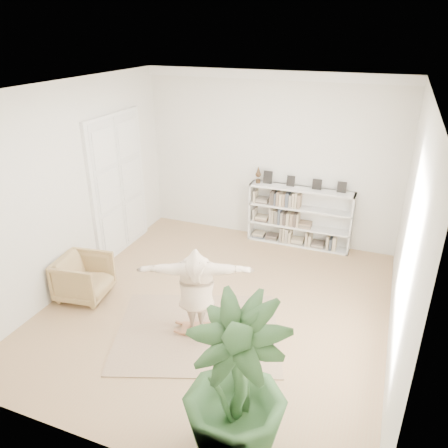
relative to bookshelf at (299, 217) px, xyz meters
name	(u,v)px	position (x,y,z in m)	size (l,w,h in m)	color
floor	(218,306)	(-0.74, -2.82, -0.64)	(6.00, 6.00, 0.00)	#A88057
room_shell	(273,75)	(-0.74, 0.12, 2.87)	(6.00, 6.00, 6.00)	silver
doors	(119,186)	(-3.45, -1.52, 0.76)	(0.09, 1.78, 2.92)	white
bookshelf	(299,217)	(0.00, 0.00, 0.00)	(2.20, 0.35, 1.64)	silver
armchair	(84,277)	(-3.04, -3.38, -0.25)	(0.82, 0.84, 0.77)	tan
rug	(198,332)	(-0.78, -3.57, -0.63)	(2.50, 2.00, 0.02)	tan
rocker_board	(198,329)	(-0.78, -3.57, -0.57)	(0.56, 0.45, 0.10)	#9B613E
person	(196,288)	(-0.78, -3.57, 0.19)	(1.71, 0.47, 1.39)	beige
houseplant	(235,386)	(0.48, -5.37, 0.36)	(1.11, 1.11, 1.99)	#2D5229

